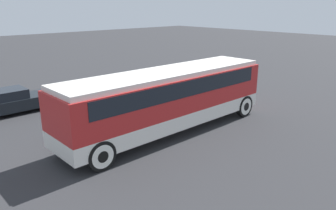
{
  "coord_description": "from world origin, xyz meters",
  "views": [
    {
      "loc": [
        -10.19,
        -11.01,
        5.98
      ],
      "look_at": [
        0.0,
        0.0,
        1.37
      ],
      "focal_mm": 35.0,
      "sensor_mm": 36.0,
      "label": 1
    }
  ],
  "objects": [
    {
      "name": "parked_car_near",
      "position": [
        -4.83,
        8.23,
        0.7
      ],
      "size": [
        4.53,
        1.87,
        1.41
      ],
      "color": "black",
      "rests_on": "ground_plane"
    },
    {
      "name": "ground_plane",
      "position": [
        0.0,
        0.0,
        0.0
      ],
      "size": [
        120.0,
        120.0,
        0.0
      ],
      "primitive_type": "plane",
      "color": "#2D2D30"
    },
    {
      "name": "tour_bus",
      "position": [
        0.1,
        -0.0,
        1.85
      ],
      "size": [
        11.26,
        2.67,
        3.04
      ],
      "color": "silver",
      "rests_on": "ground_plane"
    },
    {
      "name": "parked_car_mid",
      "position": [
        4.21,
        6.28,
        0.7
      ],
      "size": [
        4.15,
        1.92,
        1.38
      ],
      "color": "#2D5638",
      "rests_on": "ground_plane"
    }
  ]
}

